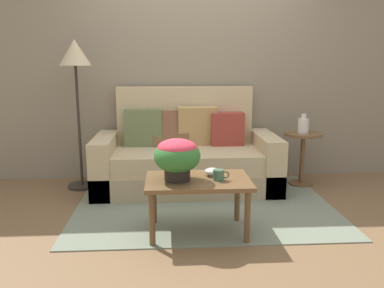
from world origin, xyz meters
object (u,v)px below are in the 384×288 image
(coffee_mug, at_px, (219,175))
(potted_plant, at_px, (177,155))
(couch, at_px, (186,157))
(side_table, at_px, (303,149))
(coffee_table, at_px, (198,186))
(floor_lamp, at_px, (76,67))
(snack_bowl, at_px, (212,172))
(table_vase, at_px, (303,125))

(coffee_mug, bearing_deg, potted_plant, 176.18)
(couch, height_order, side_table, couch)
(coffee_table, xyz_separation_m, potted_plant, (-0.16, -0.02, 0.26))
(couch, relative_size, potted_plant, 5.39)
(couch, height_order, coffee_table, couch)
(couch, xyz_separation_m, floor_lamp, (-1.16, 0.06, 0.98))
(couch, xyz_separation_m, side_table, (1.30, -0.01, 0.08))
(couch, xyz_separation_m, snack_bowl, (0.16, -1.15, 0.16))
(potted_plant, bearing_deg, couch, 84.07)
(table_vase, bearing_deg, coffee_mug, -131.14)
(floor_lamp, bearing_deg, coffee_mug, -44.68)
(floor_lamp, xyz_separation_m, potted_plant, (1.03, -1.31, -0.66))
(coffee_mug, relative_size, table_vase, 0.60)
(potted_plant, distance_m, snack_bowl, 0.35)
(table_vase, bearing_deg, side_table, -17.34)
(side_table, distance_m, coffee_mug, 1.68)
(floor_lamp, xyz_separation_m, table_vase, (2.45, -0.07, -0.63))
(coffee_table, distance_m, snack_bowl, 0.18)
(floor_lamp, bearing_deg, table_vase, -1.71)
(potted_plant, height_order, snack_bowl, potted_plant)
(coffee_mug, height_order, table_vase, table_vase)
(floor_lamp, height_order, coffee_mug, floor_lamp)
(side_table, height_order, table_vase, table_vase)
(floor_lamp, distance_m, potted_plant, 1.79)
(coffee_table, relative_size, snack_bowl, 6.58)
(coffee_table, relative_size, coffee_mug, 6.45)
(side_table, xyz_separation_m, table_vase, (-0.01, 0.00, 0.27))
(coffee_table, distance_m, potted_plant, 0.31)
(side_table, xyz_separation_m, coffee_mug, (-1.11, -1.26, 0.09))
(potted_plant, bearing_deg, coffee_table, 8.48)
(coffee_mug, bearing_deg, couch, 98.69)
(coffee_mug, bearing_deg, table_vase, 48.86)
(couch, bearing_deg, snack_bowl, -82.24)
(potted_plant, xyz_separation_m, table_vase, (1.43, 1.24, 0.03))
(floor_lamp, xyz_separation_m, coffee_mug, (1.35, -1.34, -0.81))
(coffee_table, bearing_deg, side_table, 43.68)
(coffee_table, xyz_separation_m, snack_bowl, (0.12, 0.08, 0.10))
(coffee_table, bearing_deg, coffee_mug, -15.98)
(floor_lamp, height_order, snack_bowl, floor_lamp)
(potted_plant, bearing_deg, coffee_mug, -3.82)
(potted_plant, xyz_separation_m, snack_bowl, (0.29, 0.11, -0.16))
(snack_bowl, bearing_deg, couch, 97.76)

